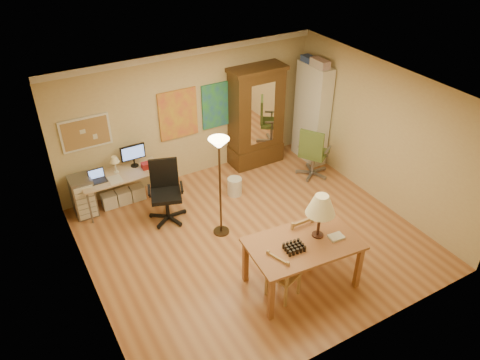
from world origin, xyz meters
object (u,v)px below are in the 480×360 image
office_chair_green (312,163)px  bookshelf (312,114)px  dining_table (310,232)px  office_chair_black (167,204)px  computer_desk (123,185)px  armoire (256,123)px

office_chair_green → bookshelf: bookshelf is taller
office_chair_green → bookshelf: bearing=58.9°
dining_table → bookshelf: (2.36, 3.09, 0.09)m
office_chair_black → bookshelf: bookshelf is taller
bookshelf → office_chair_black: bearing=-172.0°
computer_desk → office_chair_black: 1.02m
computer_desk → office_chair_black: bearing=-58.0°
office_chair_green → armoire: 1.47m
armoire → computer_desk: bearing=-178.4°
office_chair_black → office_chair_green: 3.23m
armoire → bookshelf: 1.22m
office_chair_black → bookshelf: (3.62, 0.51, 0.77)m
computer_desk → office_chair_black: (0.54, -0.86, -0.11)m
armoire → bookshelf: size_ratio=1.01×
bookshelf → office_chair_green: bearing=-121.1°
computer_desk → dining_table: bearing=-62.4°
dining_table → office_chair_green: dining_table is taller
armoire → office_chair_black: bearing=-159.1°
dining_table → computer_desk: size_ratio=1.15×
computer_desk → bookshelf: bearing=-4.9°
dining_table → office_chair_green: bearing=51.2°
armoire → bookshelf: (1.14, -0.44, 0.13)m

